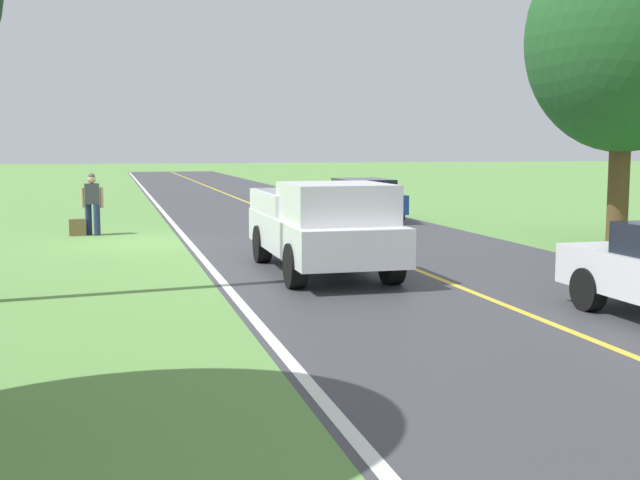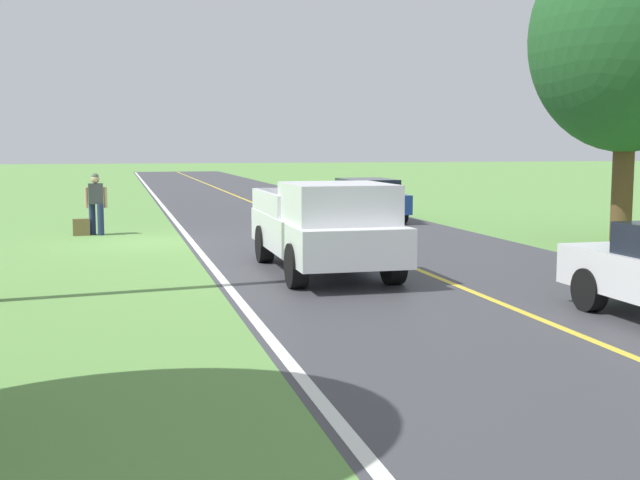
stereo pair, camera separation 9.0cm
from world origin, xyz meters
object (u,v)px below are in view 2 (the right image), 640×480
(tree_far_side_near, at_px, (629,39))
(sedan_near_oncoming, at_px, (366,198))
(suitcase_carried, at_px, (81,227))
(pickup_truck_passing, at_px, (326,225))
(hitchhiker_walking, at_px, (96,200))

(tree_far_side_near, bearing_deg, sedan_near_oncoming, -59.08)
(suitcase_carried, height_order, sedan_near_oncoming, sedan_near_oncoming)
(pickup_truck_passing, height_order, tree_far_side_near, tree_far_side_near)
(suitcase_carried, xyz_separation_m, tree_far_side_near, (-13.78, 5.08, 4.98))
(hitchhiker_walking, bearing_deg, suitcase_carried, 13.29)
(suitcase_carried, height_order, pickup_truck_passing, pickup_truck_passing)
(tree_far_side_near, xyz_separation_m, sedan_near_oncoming, (4.59, -7.66, -4.46))
(suitcase_carried, bearing_deg, hitchhiker_walking, 100.86)
(hitchhiker_walking, xyz_separation_m, pickup_truck_passing, (-4.52, 8.39, -0.01))
(hitchhiker_walking, bearing_deg, sedan_near_oncoming, -164.21)
(sedan_near_oncoming, bearing_deg, tree_far_side_near, 120.92)
(hitchhiker_walking, distance_m, sedan_near_oncoming, 9.12)
(tree_far_side_near, relative_size, sedan_near_oncoming, 1.83)
(pickup_truck_passing, relative_size, sedan_near_oncoming, 1.22)
(hitchhiker_walking, distance_m, tree_far_side_near, 14.94)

